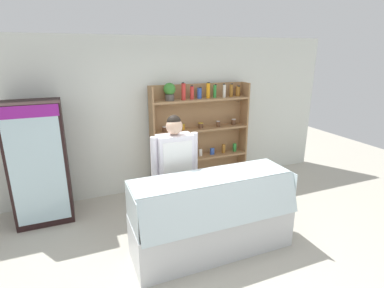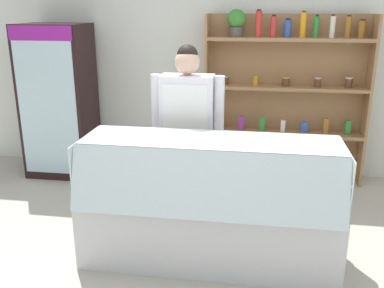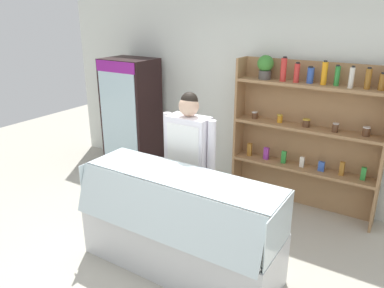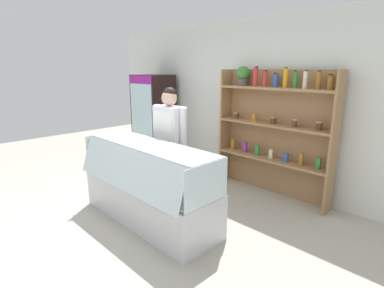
{
  "view_description": "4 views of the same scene",
  "coord_description": "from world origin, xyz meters",
  "px_view_note": "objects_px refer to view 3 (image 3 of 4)",
  "views": [
    {
      "loc": [
        -1.45,
        -2.84,
        2.45
      ],
      "look_at": [
        0.03,
        0.77,
        1.24
      ],
      "focal_mm": 28.0,
      "sensor_mm": 36.0,
      "label": 1
    },
    {
      "loc": [
        0.38,
        -2.95,
        1.97
      ],
      "look_at": [
        -0.16,
        0.48,
        0.86
      ],
      "focal_mm": 40.0,
      "sensor_mm": 36.0,
      "label": 2
    },
    {
      "loc": [
        1.84,
        -2.51,
        2.48
      ],
      "look_at": [
        -0.2,
        0.73,
        1.1
      ],
      "focal_mm": 35.0,
      "sensor_mm": 36.0,
      "label": 3
    },
    {
      "loc": [
        2.94,
        -1.99,
        1.92
      ],
      "look_at": [
        0.12,
        0.81,
        0.91
      ],
      "focal_mm": 28.0,
      "sensor_mm": 36.0,
      "label": 4
    }
  ],
  "objects_px": {
    "shelving_unit": "(305,128)",
    "shop_clerk": "(189,153)",
    "drinks_fridge": "(132,117)",
    "deli_display_case": "(179,240)"
  },
  "relations": [
    {
      "from": "drinks_fridge",
      "to": "shop_clerk",
      "type": "relative_size",
      "value": 1.08
    },
    {
      "from": "drinks_fridge",
      "to": "shop_clerk",
      "type": "xyz_separation_m",
      "value": [
        1.73,
        -1.04,
        0.09
      ]
    },
    {
      "from": "drinks_fridge",
      "to": "shelving_unit",
      "type": "relative_size",
      "value": 0.92
    },
    {
      "from": "drinks_fridge",
      "to": "shelving_unit",
      "type": "height_order",
      "value": "shelving_unit"
    },
    {
      "from": "shelving_unit",
      "to": "deli_display_case",
      "type": "height_order",
      "value": "shelving_unit"
    },
    {
      "from": "shelving_unit",
      "to": "shop_clerk",
      "type": "relative_size",
      "value": 1.17
    },
    {
      "from": "drinks_fridge",
      "to": "shop_clerk",
      "type": "height_order",
      "value": "drinks_fridge"
    },
    {
      "from": "deli_display_case",
      "to": "drinks_fridge",
      "type": "bearing_deg",
      "value": 140.67
    },
    {
      "from": "drinks_fridge",
      "to": "deli_display_case",
      "type": "bearing_deg",
      "value": -39.33
    },
    {
      "from": "shelving_unit",
      "to": "shop_clerk",
      "type": "distance_m",
      "value": 1.57
    }
  ]
}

